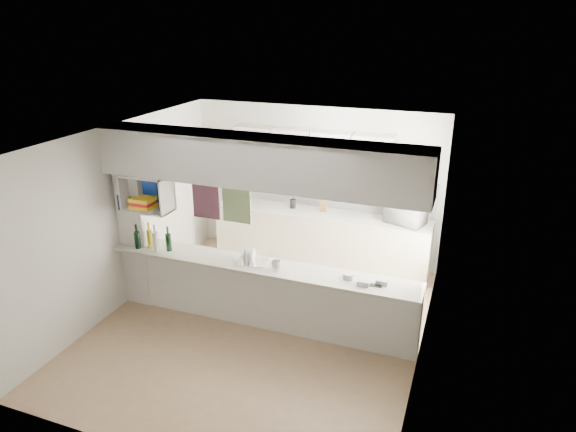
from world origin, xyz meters
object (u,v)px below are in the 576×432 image
at_px(bowl, 404,201).
at_px(dish_rack, 252,257).
at_px(microwave, 406,213).
at_px(wine_bottles, 153,240).

height_order(bowl, dish_rack, bowl).
distance_m(microwave, wine_bottles, 3.82).
bearing_deg(microwave, bowl, 41.99).
relative_size(bowl, dish_rack, 0.62).
bearing_deg(bowl, microwave, 24.02).
relative_size(bowl, wine_bottles, 0.51).
bearing_deg(bowl, wine_bottles, -144.52).
bearing_deg(microwave, wine_bottles, 53.32).
distance_m(bowl, dish_rack, 2.66).
distance_m(bowl, wine_bottles, 3.78).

